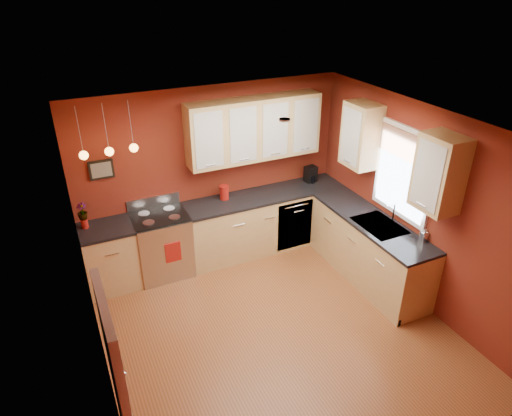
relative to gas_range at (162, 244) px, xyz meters
name	(u,v)px	position (x,y,z in m)	size (l,w,h in m)	color
floor	(276,330)	(0.92, -1.80, -0.48)	(4.20, 4.20, 0.00)	brown
ceiling	(281,130)	(0.92, -1.80, 2.12)	(4.00, 4.20, 0.02)	silver
wall_back	(213,173)	(0.92, 0.30, 0.82)	(4.00, 0.02, 2.60)	maroon
wall_front	(409,378)	(0.92, -3.90, 0.82)	(4.00, 0.02, 2.60)	maroon
wall_left	(92,290)	(-1.08, -1.80, 0.82)	(0.02, 4.20, 2.60)	maroon
wall_right	(417,206)	(2.92, -1.80, 0.82)	(0.02, 4.20, 2.60)	maroon
base_cabinets_back_left	(111,258)	(-0.73, 0.00, -0.03)	(0.70, 0.60, 0.90)	tan
base_cabinets_back_right	(265,222)	(1.65, 0.00, -0.03)	(2.54, 0.60, 0.90)	tan
base_cabinets_right	(368,250)	(2.62, -1.35, -0.03)	(0.60, 2.10, 0.90)	tan
counter_back_left	(106,229)	(-0.73, 0.00, 0.44)	(0.70, 0.62, 0.04)	black
counter_back_right	(266,195)	(1.65, 0.00, 0.44)	(2.54, 0.62, 0.04)	black
counter_right	(372,221)	(2.62, -1.35, 0.44)	(0.62, 2.10, 0.04)	black
gas_range	(162,244)	(0.00, 0.00, 0.00)	(0.76, 0.64, 1.11)	#B6B6BB
dishwasher_front	(295,225)	(2.02, -0.29, -0.03)	(0.60, 0.02, 0.80)	#B6B6BB
sink	(379,227)	(2.62, -1.50, 0.43)	(0.50, 0.70, 0.33)	#99999F
window	(404,170)	(2.89, -1.50, 1.21)	(0.06, 1.02, 1.22)	white
door_left_wall	(123,405)	(-1.05, -3.00, 0.54)	(0.12, 0.82, 2.05)	white
upper_cabinets_back	(254,129)	(1.52, 0.12, 1.47)	(2.00, 0.35, 0.90)	tan
upper_cabinets_right	(396,152)	(2.75, -1.48, 1.47)	(0.35, 1.95, 0.90)	tan
wall_picture	(101,170)	(-0.63, 0.28, 1.17)	(0.32, 0.03, 0.26)	black
pendant_lights	(109,151)	(-0.53, -0.05, 1.53)	(0.71, 0.11, 0.66)	#99999F
red_canister	(224,192)	(1.02, 0.11, 0.57)	(0.14, 0.14, 0.21)	maroon
red_vase	(84,223)	(-0.97, 0.10, 0.53)	(0.09, 0.09, 0.15)	maroon
flowers	(82,212)	(-0.97, 0.10, 0.70)	(0.13, 0.13, 0.24)	maroon
coffee_maker	(311,175)	(2.51, 0.10, 0.58)	(0.19, 0.19, 0.26)	black
soap_pump	(424,235)	(2.87, -2.05, 0.55)	(0.08, 0.08, 0.18)	silver
dish_towel	(173,252)	(0.07, -0.33, 0.04)	(0.22, 0.02, 0.30)	maroon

